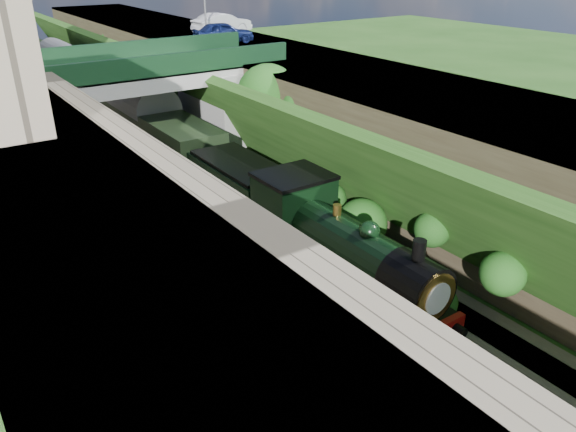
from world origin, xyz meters
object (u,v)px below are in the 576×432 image
at_px(car_blue, 223,32).
at_px(tender, 241,194).
at_px(locomotive, 338,249).
at_px(road_bridge, 152,102).
at_px(tree, 268,98).
at_px(car_silver, 222,23).

bearing_deg(car_blue, tender, 160.76).
xyz_separation_m(locomotive, tender, (-0.00, 7.36, -0.27)).
relative_size(locomotive, tender, 1.70).
distance_m(road_bridge, car_blue, 9.54).
distance_m(tree, car_blue, 10.53).
bearing_deg(car_blue, tree, 172.20).
distance_m(tree, locomotive, 13.43).
bearing_deg(car_silver, tender, 146.98).
bearing_deg(tender, road_bridge, 91.48).
bearing_deg(tree, locomotive, -111.01).
xyz_separation_m(road_bridge, car_blue, (7.62, 4.95, 2.90)).
xyz_separation_m(car_silver, tender, (-9.66, -19.30, -5.42)).
bearing_deg(car_silver, tree, 154.60).
distance_m(tree, tender, 7.45).
bearing_deg(tree, road_bridge, 135.01).
bearing_deg(road_bridge, tree, -44.99).
bearing_deg(road_bridge, car_silver, 43.55).
bearing_deg(road_bridge, tender, -88.52).
distance_m(car_silver, tender, 22.26).
height_order(car_silver, tender, car_silver).
distance_m(car_blue, car_silver, 5.03).
distance_m(road_bridge, locomotive, 17.38).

